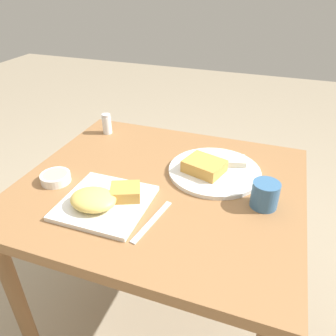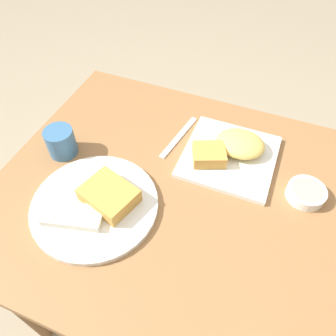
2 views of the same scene
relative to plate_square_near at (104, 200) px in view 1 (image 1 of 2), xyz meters
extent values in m
plane|color=gray|center=(0.11, 0.17, -0.74)|extent=(8.00, 8.00, 0.00)
cube|color=olive|center=(0.11, 0.17, -0.04)|extent=(0.89, 0.78, 0.04)
cylinder|color=brown|center=(-0.27, -0.16, -0.40)|extent=(0.05, 0.05, 0.68)
cylinder|color=brown|center=(-0.27, 0.50, -0.40)|extent=(0.05, 0.05, 0.68)
cylinder|color=brown|center=(0.50, 0.50, -0.40)|extent=(0.05, 0.05, 0.68)
cube|color=white|center=(0.00, 0.01, -0.01)|extent=(0.24, 0.24, 0.01)
ellipsoid|color=#EAC660|center=(-0.02, -0.02, 0.01)|extent=(0.13, 0.11, 0.04)
cube|color=gold|center=(0.05, 0.04, 0.01)|extent=(0.11, 0.10, 0.04)
cylinder|color=white|center=(0.26, 0.28, -0.01)|extent=(0.31, 0.31, 0.01)
cube|color=gold|center=(0.23, 0.26, 0.01)|extent=(0.15, 0.13, 0.04)
cube|color=beige|center=(0.29, 0.34, 0.00)|extent=(0.15, 0.09, 0.02)
cylinder|color=white|center=(-0.21, 0.06, -0.01)|extent=(0.09, 0.09, 0.03)
cylinder|color=beige|center=(-0.21, 0.06, 0.01)|extent=(0.08, 0.08, 0.00)
cylinder|color=white|center=(-0.23, 0.44, 0.01)|extent=(0.04, 0.04, 0.07)
cylinder|color=white|center=(-0.23, 0.44, 0.00)|extent=(0.03, 0.03, 0.04)
cylinder|color=silver|center=(-0.23, 0.44, 0.06)|extent=(0.04, 0.04, 0.01)
cube|color=silver|center=(0.16, -0.02, -0.02)|extent=(0.05, 0.19, 0.00)
cylinder|color=#386693|center=(0.44, 0.16, 0.02)|extent=(0.08, 0.08, 0.08)
camera|label=1|loc=(0.43, -0.65, 0.57)|focal=35.00mm
camera|label=2|loc=(-0.07, 0.63, 0.65)|focal=35.00mm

